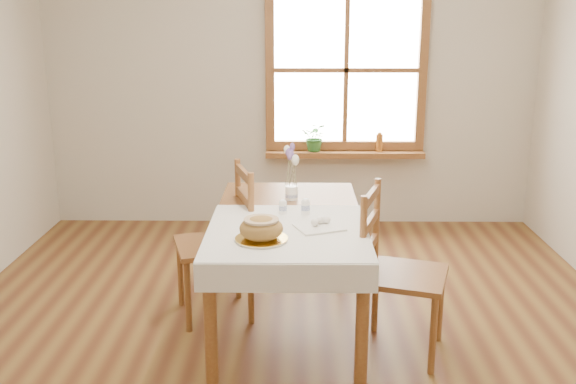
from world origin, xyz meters
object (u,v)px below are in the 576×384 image
chair_right (404,273)px  chair_left (213,243)px  flower_vase (292,194)px  bread_plate (261,239)px  dining_table (288,229)px

chair_right → chair_left: bearing=85.3°
chair_right → flower_vase: 0.95m
chair_right → bread_plate: (-0.81, -0.19, 0.27)m
chair_left → flower_vase: size_ratio=11.04×
flower_vase → chair_right: bearing=-43.3°
chair_left → flower_vase: chair_left is taller
chair_right → flower_vase: size_ratio=10.92×
bread_plate → chair_right: bearing=13.2°
chair_left → chair_right: bearing=50.9°
chair_right → flower_vase: (-0.66, 0.62, 0.30)m
dining_table → chair_left: bearing=158.6°
chair_left → chair_right: (1.16, -0.48, -0.01)m
dining_table → flower_vase: size_ratio=17.59×
chair_left → bread_plate: chair_left is taller
dining_table → flower_vase: bearing=86.7°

